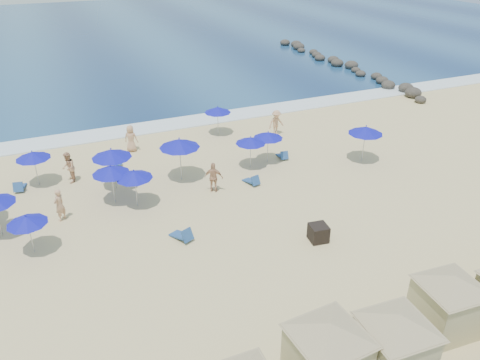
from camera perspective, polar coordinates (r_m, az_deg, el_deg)
name	(u,v)px	position (r m, az deg, el deg)	size (l,w,h in m)	color
ground	(223,234)	(23.37, -2.10, -6.60)	(160.00, 160.00, 0.00)	#D5BF87
ocean	(84,35)	(74.50, -18.50, 16.37)	(160.00, 80.00, 0.06)	navy
surf_line	(149,128)	(36.65, -11.09, 6.29)	(160.00, 2.50, 0.08)	white
rock_jetty	(342,64)	(54.40, 12.34, 13.62)	(2.56, 26.66, 0.96)	#292522
trash_bin	(318,233)	(23.01, 9.53, -6.38)	(0.84, 0.84, 0.84)	black
cabana_1	(328,346)	(15.93, 10.67, -19.30)	(4.64, 4.64, 2.92)	tan
cabana_2	(396,336)	(16.84, 18.46, -17.63)	(4.47, 4.47, 2.81)	tan
cabana_3	(450,296)	(19.08, 24.19, -12.75)	(4.37, 4.37, 2.75)	tan
umbrella_2	(33,155)	(29.39, -23.95, 2.78)	(1.96, 1.96, 2.23)	#A5A8AD
umbrella_3	(27,220)	(23.20, -24.57, -4.45)	(1.82, 1.82, 2.08)	#A5A8AD
umbrella_4	(111,154)	(27.34, -15.41, 3.13)	(2.26, 2.26, 2.58)	#A5A8AD
umbrella_5	(111,170)	(25.93, -15.48, 1.18)	(2.04, 2.04, 2.32)	#A5A8AD
umbrella_6	(134,175)	(25.30, -12.79, 0.65)	(1.97, 1.97, 2.24)	#A5A8AD
umbrella_7	(179,143)	(27.56, -7.40, 4.46)	(2.40, 2.40, 2.73)	#A5A8AD
umbrella_8	(251,140)	(29.01, 1.31, 4.86)	(1.90, 1.90, 2.16)	#A5A8AD
umbrella_9	(218,110)	(34.20, -2.75, 8.56)	(1.94, 1.94, 2.21)	#A5A8AD
umbrella_10	(268,135)	(29.80, 3.44, 5.49)	(1.91, 1.91, 2.18)	#A5A8AD
umbrella_11	(366,130)	(30.81, 15.08, 5.89)	(2.20, 2.20, 2.51)	#A5A8AD
beach_chair_1	(20,187)	(29.91, -25.29, -0.75)	(0.74, 1.28, 0.67)	navy
beach_chair_2	(115,162)	(31.03, -14.98, 2.13)	(0.85, 1.30, 0.66)	navy
beach_chair_3	(183,235)	(23.01, -6.97, -6.70)	(1.05, 1.41, 0.71)	navy
beach_chair_4	(252,181)	(27.72, 1.52, -0.08)	(0.78, 1.27, 0.65)	navy
beach_chair_5	(283,155)	(31.04, 5.23, 3.00)	(0.65, 1.20, 0.63)	navy
beachgoer_0	(59,205)	(25.73, -21.16, -2.84)	(0.65, 0.43, 1.78)	tan
beachgoer_1	(69,168)	(29.45, -20.18, 1.43)	(0.92, 0.72, 1.89)	tan
beachgoer_2	(214,177)	(26.66, -3.23, 0.31)	(1.06, 0.44, 1.81)	tan
beachgoer_3	(276,123)	(34.52, 4.43, 6.98)	(1.22, 0.70, 1.89)	tan
beachgoer_4	(131,138)	(32.59, -13.16, 4.96)	(0.90, 0.59, 1.84)	tan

